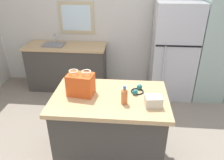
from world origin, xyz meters
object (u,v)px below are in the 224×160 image
object	(u,v)px
ear_defenders	(137,90)
refrigerator	(173,51)
small_box	(153,101)
bottle	(124,96)
kitchen_island	(110,128)
shopping_bag	(81,84)
tall_cabinet	(213,41)

from	to	relation	value
ear_defenders	refrigerator	bearing A→B (deg)	67.29
small_box	bottle	size ratio (longest dim) A/B	0.82
ear_defenders	bottle	bearing A→B (deg)	-119.08
kitchen_island	small_box	size ratio (longest dim) A/B	7.62
kitchen_island	shopping_bag	bearing A→B (deg)	176.54
tall_cabinet	shopping_bag	size ratio (longest dim) A/B	6.90
small_box	ear_defenders	world-z (taller)	small_box
bottle	ear_defenders	bearing A→B (deg)	60.92
kitchen_island	tall_cabinet	bearing A→B (deg)	46.71
kitchen_island	tall_cabinet	world-z (taller)	tall_cabinet
refrigerator	ear_defenders	xyz separation A→B (m)	(-0.68, -1.63, 0.08)
shopping_bag	bottle	xyz separation A→B (m)	(0.49, -0.15, -0.03)
kitchen_island	ear_defenders	world-z (taller)	ear_defenders
kitchen_island	small_box	distance (m)	0.71
refrigerator	small_box	size ratio (longest dim) A/B	10.17
ear_defenders	tall_cabinet	bearing A→B (deg)	50.50
tall_cabinet	bottle	bearing A→B (deg)	-128.24
kitchen_island	bottle	world-z (taller)	bottle
kitchen_island	small_box	xyz separation A→B (m)	(0.46, -0.15, 0.51)
kitchen_island	refrigerator	distance (m)	2.05
kitchen_island	ear_defenders	distance (m)	0.58
tall_cabinet	bottle	world-z (taller)	tall_cabinet
tall_cabinet	kitchen_island	bearing A→B (deg)	-133.29
tall_cabinet	shopping_bag	distance (m)	2.63
bottle	ear_defenders	distance (m)	0.30
refrigerator	shopping_bag	size ratio (longest dim) A/B	5.62
shopping_bag	small_box	distance (m)	0.81
kitchen_island	refrigerator	xyz separation A→B (m)	(0.99, 1.75, 0.40)
refrigerator	tall_cabinet	world-z (taller)	tall_cabinet
tall_cabinet	small_box	bearing A→B (deg)	-121.94
shopping_bag	tall_cabinet	bearing A→B (deg)	41.26
shopping_bag	bottle	world-z (taller)	shopping_bag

